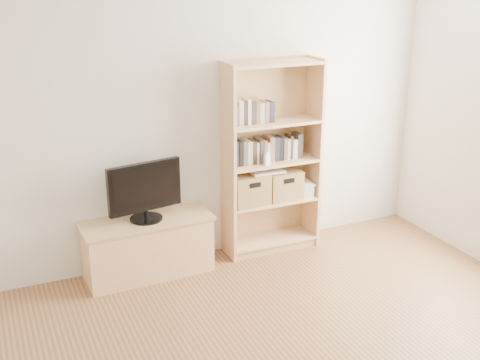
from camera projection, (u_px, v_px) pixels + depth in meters
back_wall at (202, 119)px, 5.30m from camera, size 4.50×0.02×2.60m
tv_stand at (148, 248)px, 5.25m from camera, size 1.10×0.44×0.50m
bookshelf at (272, 158)px, 5.53m from camera, size 0.90×0.32×1.81m
television at (145, 192)px, 5.07m from camera, size 0.65×0.16×0.51m
books_row_mid at (271, 149)px, 5.52m from camera, size 0.81×0.18×0.22m
books_row_upper at (252, 112)px, 5.32m from camera, size 0.39×0.15×0.21m
baby_monitor at (267, 160)px, 5.40m from camera, size 0.06×0.04×0.10m
basket_left at (248, 189)px, 5.52m from camera, size 0.35×0.29×0.28m
basket_right at (282, 184)px, 5.66m from camera, size 0.33×0.27×0.27m
laptop at (266, 171)px, 5.54m from camera, size 0.32×0.23×0.02m
magazine_stack at (300, 188)px, 5.76m from camera, size 0.23×0.29×0.12m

